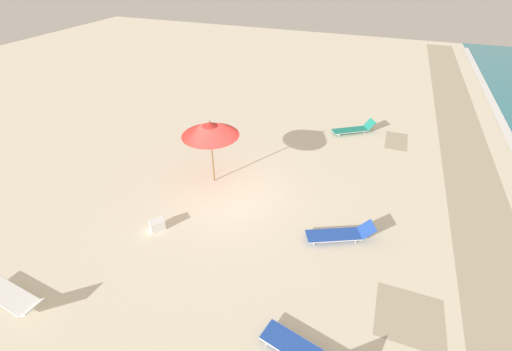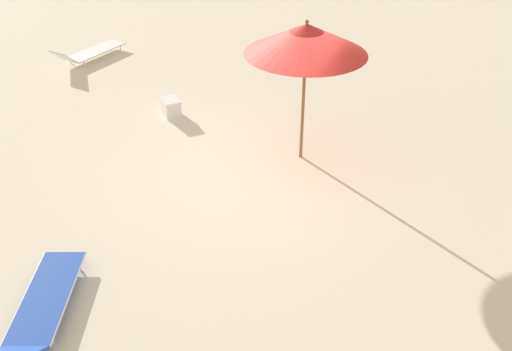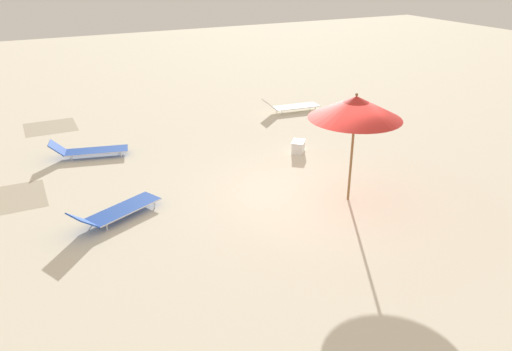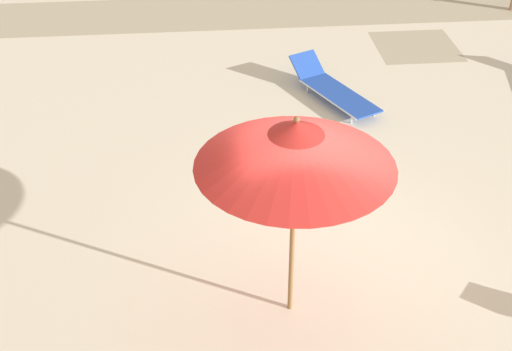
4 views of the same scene
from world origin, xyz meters
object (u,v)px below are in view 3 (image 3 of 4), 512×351
at_px(sun_lounger_beside_umbrella, 89,150).
at_px(sun_lounger_near_water_left, 116,211).
at_px(cooler_box, 298,147).
at_px(beach_umbrella, 356,108).
at_px(sun_lounger_under_umbrella, 291,106).

bearing_deg(sun_lounger_beside_umbrella, sun_lounger_near_water_left, -168.01).
bearing_deg(sun_lounger_near_water_left, cooler_box, -98.97).
distance_m(beach_umbrella, sun_lounger_under_umbrella, 7.89).
bearing_deg(sun_lounger_near_water_left, sun_lounger_beside_umbrella, -26.81).
bearing_deg(sun_lounger_beside_umbrella, cooler_box, -100.02).
bearing_deg(sun_lounger_under_umbrella, sun_lounger_near_water_left, 131.10).
distance_m(sun_lounger_beside_umbrella, sun_lounger_near_water_left, 4.28).
height_order(sun_lounger_under_umbrella, sun_lounger_beside_umbrella, sun_lounger_beside_umbrella).
relative_size(sun_lounger_under_umbrella, sun_lounger_beside_umbrella, 0.99).
distance_m(sun_lounger_near_water_left, cooler_box, 6.19).
xyz_separation_m(sun_lounger_near_water_left, cooler_box, (1.77, -5.93, -0.02)).
xyz_separation_m(beach_umbrella, cooler_box, (3.30, -0.51, -2.18)).
height_order(beach_umbrella, sun_lounger_beside_umbrella, beach_umbrella).
relative_size(sun_lounger_beside_umbrella, sun_lounger_near_water_left, 1.02).
xyz_separation_m(sun_lounger_under_umbrella, cooler_box, (-3.87, 1.96, -0.02)).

